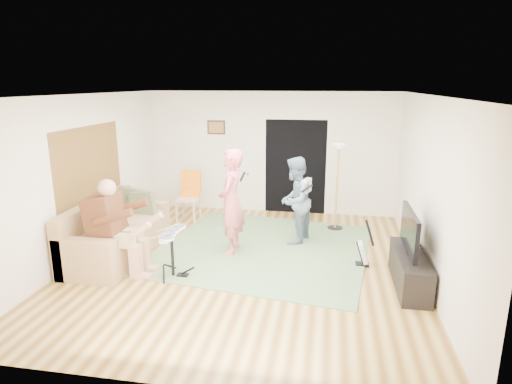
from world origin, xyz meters
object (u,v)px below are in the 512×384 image
singer (231,202)px  sofa (114,237)px  torchiere_lamp (338,171)px  tv_cabinet (410,270)px  guitarist (295,201)px  guitar_spare (363,252)px  drum_kit (172,256)px  dining_chair (189,203)px  television (410,231)px

singer → sofa: bearing=-77.3°
sofa → torchiere_lamp: torchiere_lamp is taller
singer → tv_cabinet: singer is taller
guitarist → guitar_spare: size_ratio=2.06×
torchiere_lamp → guitarist: bearing=-130.7°
sofa → drum_kit: 1.46m
torchiere_lamp → singer: bearing=-139.1°
singer → torchiere_lamp: size_ratio=1.05×
guitar_spare → dining_chair: size_ratio=0.73×
drum_kit → guitar_spare: size_ratio=0.96×
sofa → drum_kit: bearing=-26.5°
drum_kit → guitarist: size_ratio=0.47×
singer → television: bearing=73.6°
dining_chair → guitarist: bearing=-19.1°
dining_chair → television: television is taller
dining_chair → television: (4.07, -2.39, 0.47)m
drum_kit → guitarist: 2.49m
guitar_spare → television: television is taller
guitar_spare → television: (0.56, -0.64, 0.63)m
guitarist → television: (1.75, -1.49, 0.05)m
singer → torchiere_lamp: (1.79, 1.55, 0.28)m
sofa → torchiere_lamp: 4.35m
sofa → singer: singer is taller
singer → tv_cabinet: bearing=73.9°
sofa → dining_chair: bearing=71.2°
singer → torchiere_lamp: 2.38m
tv_cabinet → television: (-0.05, -0.00, 0.60)m
television → drum_kit: bearing=-175.5°
guitarist → television: bearing=65.2°
drum_kit → television: 3.50m
torchiere_lamp → drum_kit: bearing=-132.9°
drum_kit → torchiere_lamp: (2.46, 2.64, 0.86)m
sofa → drum_kit: size_ratio=3.12×
guitarist → dining_chair: bearing=-95.6°
sofa → guitar_spare: size_ratio=2.99×
singer → television: 2.90m
guitarist → tv_cabinet: 2.40m
guitar_spare → sofa: bearing=-176.5°
drum_kit → guitarist: bearing=46.0°
singer → guitar_spare: size_ratio=2.34×
guitar_spare → television: 1.05m
singer → dining_chair: bearing=-140.4°
guitarist → torchiere_lamp: 1.23m
sofa → singer: (1.97, 0.44, 0.60)m
guitar_spare → television: size_ratio=0.69×
torchiere_lamp → guitar_spare: bearing=-76.0°
torchiere_lamp → dining_chair: size_ratio=1.62×
torchiere_lamp → tv_cabinet: torchiere_lamp is taller
singer → guitarist: singer is taller
dining_chair → tv_cabinet: size_ratio=0.76×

